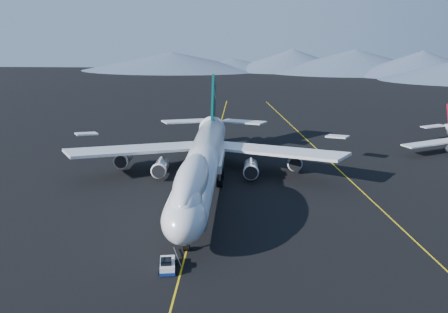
{
  "coord_description": "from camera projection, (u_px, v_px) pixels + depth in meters",
  "views": [
    {
      "loc": [
        8.68,
        -92.61,
        32.8
      ],
      "look_at": [
        4.04,
        3.54,
        6.0
      ],
      "focal_mm": 40.0,
      "sensor_mm": 36.0,
      "label": 1
    }
  ],
  "objects": [
    {
      "name": "ground",
      "position": [
        203.0,
        190.0,
        98.31
      ],
      "size": [
        500.0,
        500.0,
        0.0
      ],
      "primitive_type": "plane",
      "color": "black",
      "rests_on": "ground"
    },
    {
      "name": "taxiway_line_main",
      "position": [
        203.0,
        190.0,
        98.31
      ],
      "size": [
        0.25,
        220.0,
        0.01
      ],
      "primitive_type": "cube",
      "color": "yellow",
      "rests_on": "ground"
    },
    {
      "name": "taxiway_line_side",
      "position": [
        347.0,
        177.0,
        106.54
      ],
      "size": [
        28.08,
        198.09,
        0.01
      ],
      "primitive_type": "cube",
      "rotation": [
        0.0,
        0.0,
        0.14
      ],
      "color": "yellow",
      "rests_on": "ground"
    },
    {
      "name": "boeing_747",
      "position": [
        202.0,
        162.0,
        96.78
      ],
      "size": [
        59.62,
        72.43,
        19.37
      ],
      "color": "silver",
      "rests_on": "ground"
    },
    {
      "name": "pushback_tug",
      "position": [
        168.0,
        266.0,
        67.2
      ],
      "size": [
        2.83,
        4.38,
        1.8
      ],
      "rotation": [
        0.0,
        0.0,
        0.14
      ],
      "color": "silver",
      "rests_on": "ground"
    }
  ]
}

